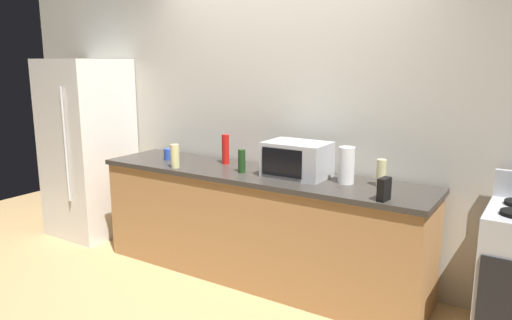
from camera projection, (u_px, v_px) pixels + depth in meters
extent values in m
plane|color=tan|center=(228.00, 295.00, 3.71)|extent=(8.00, 8.00, 0.00)
cube|color=beige|center=(282.00, 112.00, 4.11)|extent=(6.40, 0.10, 2.70)
cube|color=#B27F4C|center=(256.00, 227.00, 3.96)|extent=(2.80, 0.60, 0.86)
cube|color=#38332D|center=(256.00, 175.00, 3.87)|extent=(2.84, 0.64, 0.04)
cube|color=white|center=(88.00, 148.00, 4.94)|extent=(0.72, 0.70, 1.80)
cylinder|color=silver|center=(65.00, 145.00, 4.54)|extent=(0.02, 0.02, 1.10)
cube|color=#B7BABF|center=(297.00, 159.00, 3.69)|extent=(0.48, 0.34, 0.27)
cube|color=black|center=(282.00, 163.00, 3.57)|extent=(0.34, 0.01, 0.21)
cylinder|color=white|center=(346.00, 165.00, 3.48)|extent=(0.12, 0.12, 0.27)
cube|color=black|center=(384.00, 189.00, 3.06)|extent=(0.07, 0.12, 0.15)
cylinder|color=beige|center=(381.00, 173.00, 3.41)|extent=(0.07, 0.07, 0.20)
cylinder|color=#1E3F19|center=(242.00, 161.00, 3.83)|extent=(0.06, 0.06, 0.19)
cylinder|color=beige|center=(175.00, 156.00, 4.00)|extent=(0.07, 0.07, 0.20)
cylinder|color=red|center=(226.00, 149.00, 4.15)|extent=(0.06, 0.06, 0.26)
cylinder|color=#2D4CB2|center=(168.00, 154.00, 4.34)|extent=(0.08, 0.08, 0.10)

